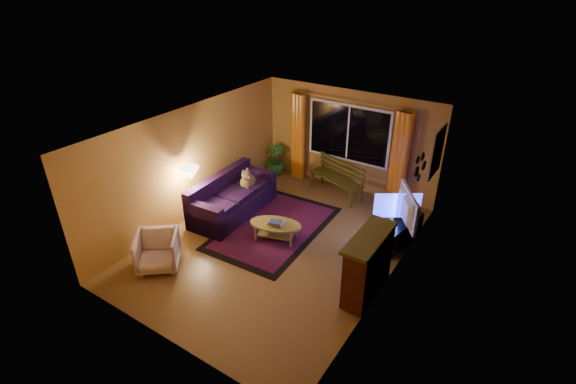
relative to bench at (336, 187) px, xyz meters
The scene contains 22 objects.
floor 2.46m from the bench, 89.90° to the right, with size 4.50×6.00×0.02m, color brown.
ceiling 3.35m from the bench, 89.90° to the right, with size 4.50×6.00×0.02m, color white.
wall_back 1.17m from the bench, 89.57° to the left, with size 4.50×0.02×2.50m, color #B6833A.
wall_left 3.49m from the bench, 132.62° to the right, with size 0.02×6.00×2.50m, color #B6833A.
wall_right 3.49m from the bench, 47.27° to the right, with size 0.02×6.00×2.50m, color #B6833A.
window 1.32m from the bench, 89.51° to the left, with size 2.00×0.02×1.30m, color black.
curtain_rod 2.08m from the bench, 89.46° to the left, with size 0.03×0.03×3.20m, color #BF8C3F.
curtain_left 1.67m from the bench, 162.32° to the left, with size 0.36×0.36×2.24m, color orange.
curtain_right 1.68m from the bench, 17.57° to the left, with size 0.36×0.36×2.24m, color orange.
bench is the anchor object (origin of this frame).
potted_plant 1.93m from the bench, behind, with size 0.47×0.47×0.84m, color #235B1E.
sofa 2.57m from the bench, 127.09° to the right, with size 0.94×2.19×0.89m, color black.
dog 2.20m from the bench, 133.96° to the right, with size 0.36×0.49×0.53m, color olive, non-canonical shape.
armchair 4.55m from the bench, 108.95° to the right, with size 0.74×0.69×0.76m, color beige.
floor_lamp 3.48m from the bench, 124.37° to the right, with size 0.22×0.22×1.35m, color #BF8C3F.
rug 2.11m from the bench, 101.40° to the right, with size 1.87×2.95×0.02m, color maroon.
coffee_table 2.39m from the bench, 93.45° to the right, with size 1.07×1.07×0.39m, color #9C8A41.
tv_console 2.31m from the bench, 29.60° to the right, with size 0.41×1.24×0.52m, color black.
television 2.39m from the bench, 29.60° to the right, with size 1.16×0.15×0.67m, color black.
fireplace 3.53m from the bench, 54.23° to the right, with size 0.40×1.20×1.10m, color maroon.
mirror_cluster 2.95m from the bench, 27.47° to the right, with size 0.06×0.60×0.56m, color black, non-canonical shape.
painting 2.64m from the bench, ahead, with size 0.04×0.76×0.96m, color orange.
Camera 1 is at (3.95, -5.77, 4.96)m, focal length 26.00 mm.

